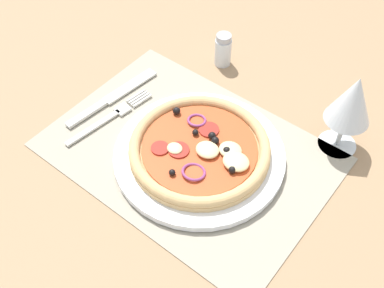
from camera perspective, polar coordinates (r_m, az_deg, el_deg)
The scene contains 8 objects.
ground_plane at distance 79.59cm, azimuth -0.37°, elevation -1.54°, with size 190.00×140.00×2.40cm, color #9E7A56.
placemat at distance 78.50cm, azimuth -0.38°, elevation -0.90°, with size 45.42×31.98×0.40cm, color #A39984.
plate at distance 77.07cm, azimuth 0.93°, elevation -1.27°, with size 27.86×27.86×1.21cm, color white.
pizza at distance 75.72cm, azimuth 1.02°, elevation -0.50°, with size 22.78×22.78×2.62cm.
fork at distance 84.64cm, azimuth -9.37°, elevation 3.53°, with size 3.87×18.04×0.44cm.
knife at distance 87.76cm, azimuth -9.42°, elevation 5.63°, with size 3.82×20.06×0.62cm.
wine_glass at distance 76.27cm, azimuth 18.69°, elevation 4.78°, with size 7.20×7.20×14.90cm.
pepper_shaker at distance 92.63cm, azimuth 3.76°, elevation 11.22°, with size 3.20×3.20×6.70cm.
Camera 1 is at (31.10, -38.52, 61.12)cm, focal length 44.35 mm.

